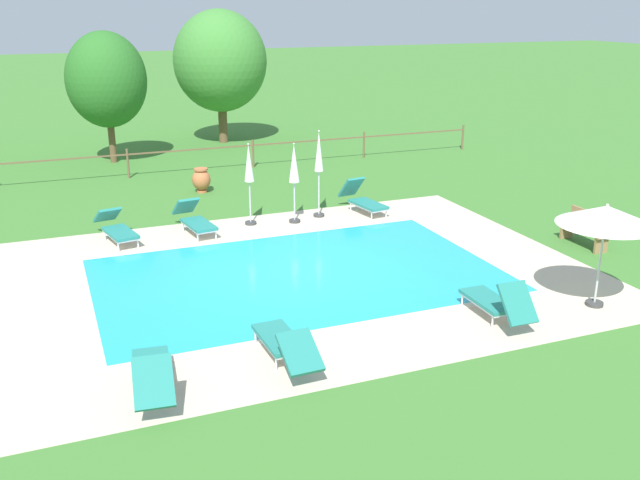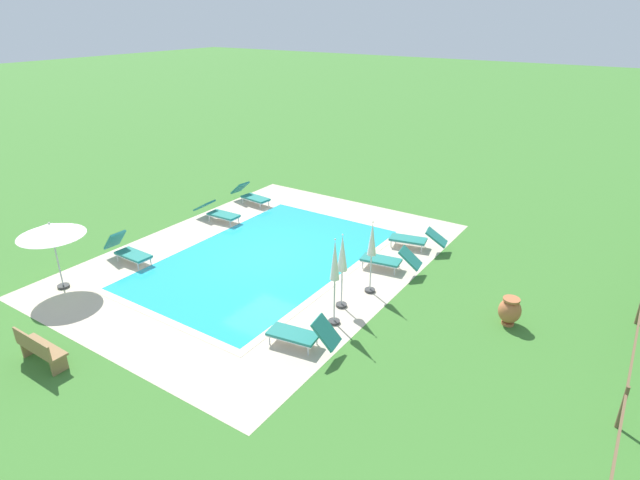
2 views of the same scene
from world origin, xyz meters
The scene contains 17 objects.
ground_plane centered at (0.00, 0.00, 0.00)m, with size 160.00×160.00×0.00m, color #3D752D.
pool_deck_paving centered at (0.00, 0.00, 0.00)m, with size 13.28×9.87×0.01m, color beige.
swimming_pool_water centered at (0.00, 0.00, 0.01)m, with size 9.08×5.66×0.01m, color #23A8C1.
pool_coping_rim centered at (0.00, 0.00, 0.01)m, with size 9.56×6.14×0.01m.
sun_lounger_north_near_steps centered at (-1.51, 4.00, 0.38)m, with size 0.89×2.04×0.87m.
sun_lounger_north_mid centered at (-3.93, -4.00, 0.38)m, with size 0.81×2.02×0.88m.
sun_lounger_north_far centered at (3.57, 4.09, 0.39)m, with size 0.88×1.95×0.97m.
sun_lounger_north_end centered at (-1.61, -3.77, 0.36)m, with size 0.66×2.07×0.76m.
sun_lounger_south_near_corner centered at (-3.57, 4.04, 0.37)m, with size 1.00×2.10×0.81m.
sun_lounger_south_mid centered at (2.80, -3.72, 0.39)m, with size 0.64×1.89×0.97m.
patio_umbrella_open_foreground centered at (5.12, -3.89, 1.94)m, with size 1.93×1.93×2.19m.
patio_umbrella_closed_row_west centered at (1.32, 3.88, 1.56)m, with size 0.32×0.32×2.29m.
patio_umbrella_closed_row_centre centered at (0.10, 4.16, 1.56)m, with size 0.32×0.32×2.32m.
patio_umbrella_closed_row_mid_east centered at (2.18, 4.17, 1.71)m, with size 0.32×0.32×2.54m.
wooden_bench_lawn_side centered at (7.62, -0.77, 0.47)m, with size 0.46×1.50×0.87m.
terracotta_urn_near_fence centered at (-0.39, 8.17, 0.43)m, with size 0.61×0.61×0.81m.
perimeter_fence centered at (-0.05, 11.10, 0.72)m, with size 23.18×0.08×1.05m.
Camera 2 is at (12.45, 10.50, 7.88)m, focal length 29.03 mm.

